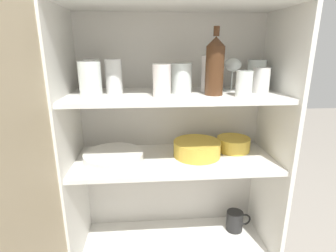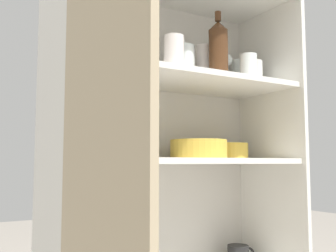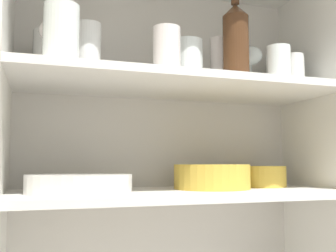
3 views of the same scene
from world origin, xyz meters
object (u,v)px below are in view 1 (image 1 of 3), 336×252
mixing_bowl_large (197,148)px  coffee_mug_primary (235,221)px  plate_stack_white (114,157)px  wine_bottle (215,66)px  serving_bowl_small (233,143)px

mixing_bowl_large → coffee_mug_primary: 0.49m
mixing_bowl_large → plate_stack_white: bearing=-173.0°
plate_stack_white → mixing_bowl_large: size_ratio=1.19×
mixing_bowl_large → wine_bottle: bearing=-55.2°
wine_bottle → mixing_bowl_large: 0.38m
serving_bowl_small → wine_bottle: bearing=-139.8°
coffee_mug_primary → serving_bowl_small: bearing=175.3°
serving_bowl_small → coffee_mug_primary: 0.44m
serving_bowl_small → mixing_bowl_large: bearing=-164.6°
plate_stack_white → serving_bowl_small: size_ratio=1.62×
wine_bottle → serving_bowl_small: (0.14, 0.12, -0.37)m
serving_bowl_small → coffee_mug_primary: size_ratio=1.20×
plate_stack_white → serving_bowl_small: (0.55, 0.10, 0.01)m
wine_bottle → plate_stack_white: size_ratio=1.03×
wine_bottle → mixing_bowl_large: bearing=124.8°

